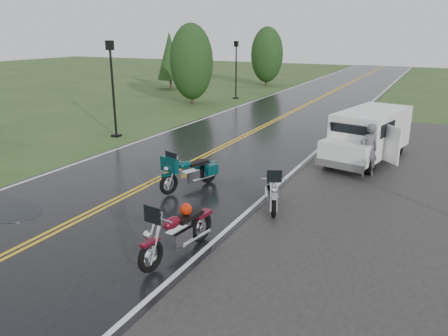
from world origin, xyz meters
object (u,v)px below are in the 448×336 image
(lamp_post_near_left, at_px, (113,89))
(motorcycle_silver, at_px, (274,197))
(van_white, at_px, (330,141))
(motorcycle_teal, at_px, (168,176))
(person_at_van, at_px, (368,151))
(lamp_post_far_left, at_px, (236,70))
(motorcycle_red, at_px, (150,244))

(lamp_post_near_left, bearing_deg, motorcycle_silver, -29.81)
(van_white, bearing_deg, motorcycle_teal, -112.95)
(person_at_van, bearing_deg, lamp_post_far_left, -88.74)
(van_white, distance_m, lamp_post_near_left, 10.30)
(motorcycle_teal, bearing_deg, van_white, 73.80)
(motorcycle_silver, height_order, person_at_van, person_at_van)
(motorcycle_red, distance_m, motorcycle_silver, 3.90)
(motorcycle_red, bearing_deg, lamp_post_far_left, 118.39)
(motorcycle_silver, relative_size, person_at_van, 1.17)
(motorcycle_red, height_order, motorcycle_silver, motorcycle_red)
(van_white, relative_size, lamp_post_far_left, 1.20)
(motorcycle_red, xyz_separation_m, motorcycle_teal, (-2.14, 3.91, -0.03))
(motorcycle_teal, bearing_deg, person_at_van, 61.23)
(motorcycle_red, distance_m, lamp_post_near_left, 12.98)
(lamp_post_far_left, bearing_deg, motorcycle_red, -68.99)
(motorcycle_teal, xyz_separation_m, person_at_van, (5.02, 4.60, 0.26))
(motorcycle_red, xyz_separation_m, motorcycle_silver, (1.28, 3.68, -0.06))
(motorcycle_teal, xyz_separation_m, van_white, (3.59, 5.14, 0.33))
(motorcycle_red, height_order, van_white, van_white)
(motorcycle_red, relative_size, van_white, 0.47)
(motorcycle_red, height_order, lamp_post_far_left, lamp_post_far_left)
(motorcycle_teal, distance_m, motorcycle_silver, 3.43)
(lamp_post_far_left, bearing_deg, lamp_post_near_left, -89.39)
(motorcycle_silver, xyz_separation_m, lamp_post_near_left, (-10.05, 5.76, 1.59))
(person_at_van, bearing_deg, lamp_post_near_left, -42.07)
(lamp_post_far_left, bearing_deg, person_at_van, -51.27)
(motorcycle_silver, bearing_deg, van_white, 65.28)
(motorcycle_teal, height_order, motorcycle_silver, motorcycle_teal)
(person_at_van, height_order, lamp_post_near_left, lamp_post_near_left)
(motorcycle_teal, xyz_separation_m, lamp_post_near_left, (-6.63, 5.54, 1.57))
(motorcycle_silver, relative_size, van_white, 0.43)
(van_white, height_order, lamp_post_near_left, lamp_post_near_left)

